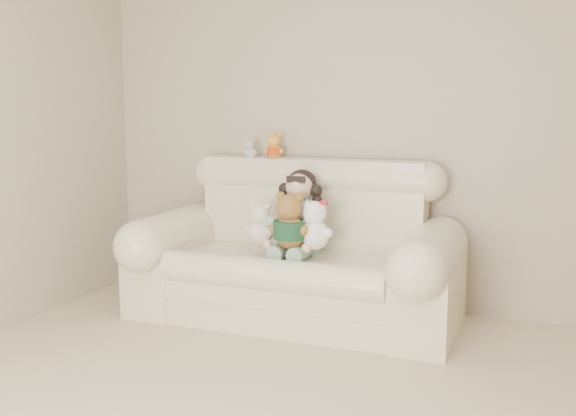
{
  "coord_description": "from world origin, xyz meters",
  "views": [
    {
      "loc": [
        0.89,
        -1.93,
        1.38
      ],
      "look_at": [
        -0.62,
        1.9,
        0.75
      ],
      "focal_mm": 41.34,
      "sensor_mm": 36.0,
      "label": 1
    }
  ],
  "objects_px": {
    "sofa": "(294,242)",
    "cream_teddy": "(261,220)",
    "seated_child": "(300,211)",
    "brown_teddy": "(290,215)",
    "white_cat": "(315,220)"
  },
  "relations": [
    {
      "from": "white_cat",
      "to": "sofa",
      "type": "bearing_deg",
      "value": 170.31
    },
    {
      "from": "brown_teddy",
      "to": "sofa",
      "type": "bearing_deg",
      "value": 112.56
    },
    {
      "from": "seated_child",
      "to": "cream_teddy",
      "type": "bearing_deg",
      "value": -146.55
    },
    {
      "from": "seated_child",
      "to": "brown_teddy",
      "type": "distance_m",
      "value": 0.21
    },
    {
      "from": "sofa",
      "to": "seated_child",
      "type": "height_order",
      "value": "sofa"
    },
    {
      "from": "sofa",
      "to": "brown_teddy",
      "type": "height_order",
      "value": "sofa"
    },
    {
      "from": "brown_teddy",
      "to": "white_cat",
      "type": "height_order",
      "value": "brown_teddy"
    },
    {
      "from": "seated_child",
      "to": "sofa",
      "type": "bearing_deg",
      "value": -106.62
    },
    {
      "from": "sofa",
      "to": "cream_teddy",
      "type": "distance_m",
      "value": 0.26
    },
    {
      "from": "brown_teddy",
      "to": "cream_teddy",
      "type": "bearing_deg",
      "value": -175.86
    },
    {
      "from": "seated_child",
      "to": "cream_teddy",
      "type": "height_order",
      "value": "seated_child"
    },
    {
      "from": "seated_child",
      "to": "brown_teddy",
      "type": "relative_size",
      "value": 1.35
    },
    {
      "from": "sofa",
      "to": "white_cat",
      "type": "distance_m",
      "value": 0.26
    },
    {
      "from": "sofa",
      "to": "seated_child",
      "type": "relative_size",
      "value": 3.71
    },
    {
      "from": "sofa",
      "to": "cream_teddy",
      "type": "bearing_deg",
      "value": -151.22
    }
  ]
}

